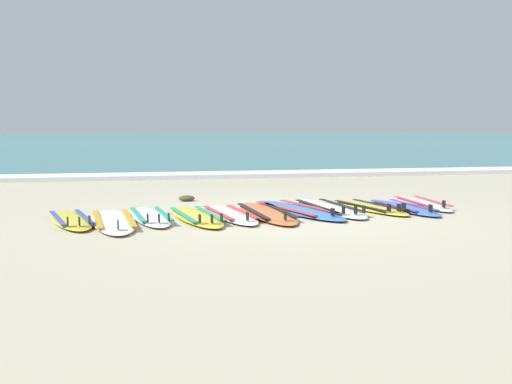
{
  "coord_description": "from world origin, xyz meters",
  "views": [
    {
      "loc": [
        -2.09,
        -8.58,
        1.36
      ],
      "look_at": [
        -0.15,
        1.13,
        0.25
      ],
      "focal_mm": 43.69,
      "sensor_mm": 36.0,
      "label": 1
    }
  ],
  "objects_px": {
    "surfboard_5": "(267,213)",
    "surfboard_4": "(230,215)",
    "surfboard_2": "(151,216)",
    "surfboard_6": "(297,210)",
    "surfboard_9": "(403,208)",
    "surfboard_7": "(329,208)",
    "surfboard_10": "(422,203)",
    "surfboard_0": "(71,220)",
    "surfboard_1": "(114,221)",
    "surfboard_8": "(369,207)",
    "surfboard_3": "(196,217)"
  },
  "relations": [
    {
      "from": "surfboard_1",
      "to": "surfboard_5",
      "type": "bearing_deg",
      "value": 8.64
    },
    {
      "from": "surfboard_4",
      "to": "surfboard_5",
      "type": "relative_size",
      "value": 0.87
    },
    {
      "from": "surfboard_9",
      "to": "surfboard_10",
      "type": "distance_m",
      "value": 0.65
    },
    {
      "from": "surfboard_4",
      "to": "surfboard_10",
      "type": "bearing_deg",
      "value": 10.49
    },
    {
      "from": "surfboard_5",
      "to": "surfboard_9",
      "type": "height_order",
      "value": "same"
    },
    {
      "from": "surfboard_10",
      "to": "surfboard_0",
      "type": "bearing_deg",
      "value": -173.14
    },
    {
      "from": "surfboard_1",
      "to": "surfboard_10",
      "type": "xyz_separation_m",
      "value": [
        4.92,
        0.88,
        0.0
      ]
    },
    {
      "from": "surfboard_1",
      "to": "surfboard_2",
      "type": "relative_size",
      "value": 1.14
    },
    {
      "from": "surfboard_2",
      "to": "surfboard_6",
      "type": "xyz_separation_m",
      "value": [
        2.21,
        0.24,
        -0.0
      ]
    },
    {
      "from": "surfboard_4",
      "to": "surfboard_6",
      "type": "distance_m",
      "value": 1.11
    },
    {
      "from": "surfboard_0",
      "to": "surfboard_8",
      "type": "height_order",
      "value": "same"
    },
    {
      "from": "surfboard_9",
      "to": "surfboard_10",
      "type": "height_order",
      "value": "same"
    },
    {
      "from": "surfboard_1",
      "to": "surfboard_5",
      "type": "xyz_separation_m",
      "value": [
        2.19,
        0.33,
        -0.0
      ]
    },
    {
      "from": "surfboard_4",
      "to": "surfboard_2",
      "type": "bearing_deg",
      "value": 178.06
    },
    {
      "from": "surfboard_8",
      "to": "surfboard_9",
      "type": "xyz_separation_m",
      "value": [
        0.52,
        -0.12,
        -0.0
      ]
    },
    {
      "from": "surfboard_5",
      "to": "surfboard_8",
      "type": "height_order",
      "value": "same"
    },
    {
      "from": "surfboard_1",
      "to": "surfboard_4",
      "type": "xyz_separation_m",
      "value": [
        1.64,
        0.27,
        0.0
      ]
    },
    {
      "from": "surfboard_2",
      "to": "surfboard_5",
      "type": "bearing_deg",
      "value": 0.9
    },
    {
      "from": "surfboard_0",
      "to": "surfboard_9",
      "type": "height_order",
      "value": "same"
    },
    {
      "from": "surfboard_6",
      "to": "surfboard_9",
      "type": "height_order",
      "value": "same"
    },
    {
      "from": "surfboard_5",
      "to": "surfboard_7",
      "type": "relative_size",
      "value": 1.01
    },
    {
      "from": "surfboard_0",
      "to": "surfboard_9",
      "type": "relative_size",
      "value": 1.01
    },
    {
      "from": "surfboard_5",
      "to": "surfboard_7",
      "type": "height_order",
      "value": "same"
    },
    {
      "from": "surfboard_1",
      "to": "surfboard_10",
      "type": "relative_size",
      "value": 1.2
    },
    {
      "from": "surfboard_5",
      "to": "surfboard_4",
      "type": "bearing_deg",
      "value": -173.3
    },
    {
      "from": "surfboard_7",
      "to": "surfboard_0",
      "type": "bearing_deg",
      "value": -173.67
    },
    {
      "from": "surfboard_1",
      "to": "surfboard_8",
      "type": "bearing_deg",
      "value": 8.75
    },
    {
      "from": "surfboard_4",
      "to": "surfboard_9",
      "type": "height_order",
      "value": "same"
    },
    {
      "from": "surfboard_2",
      "to": "surfboard_10",
      "type": "relative_size",
      "value": 1.05
    },
    {
      "from": "surfboard_6",
      "to": "surfboard_8",
      "type": "distance_m",
      "value": 1.18
    },
    {
      "from": "surfboard_4",
      "to": "surfboard_7",
      "type": "bearing_deg",
      "value": 12.94
    },
    {
      "from": "surfboard_1",
      "to": "surfboard_8",
      "type": "distance_m",
      "value": 3.93
    },
    {
      "from": "surfboard_8",
      "to": "surfboard_10",
      "type": "xyz_separation_m",
      "value": [
        1.03,
        0.28,
        -0.0
      ]
    },
    {
      "from": "surfboard_5",
      "to": "surfboard_6",
      "type": "relative_size",
      "value": 0.95
    },
    {
      "from": "surfboard_0",
      "to": "surfboard_10",
      "type": "xyz_separation_m",
      "value": [
        5.49,
        0.66,
        -0.0
      ]
    },
    {
      "from": "surfboard_6",
      "to": "surfboard_8",
      "type": "height_order",
      "value": "same"
    },
    {
      "from": "surfboard_1",
      "to": "surfboard_0",
      "type": "bearing_deg",
      "value": 159.47
    },
    {
      "from": "surfboard_10",
      "to": "surfboard_6",
      "type": "bearing_deg",
      "value": -171.62
    },
    {
      "from": "surfboard_4",
      "to": "surfboard_9",
      "type": "xyz_separation_m",
      "value": [
        2.77,
        0.21,
        0.0
      ]
    },
    {
      "from": "surfboard_10",
      "to": "surfboard_5",
      "type": "bearing_deg",
      "value": -168.76
    },
    {
      "from": "surfboard_6",
      "to": "surfboard_0",
      "type": "bearing_deg",
      "value": -174.16
    },
    {
      "from": "surfboard_5",
      "to": "surfboard_7",
      "type": "xyz_separation_m",
      "value": [
        1.06,
        0.31,
        0.0
      ]
    },
    {
      "from": "surfboard_0",
      "to": "surfboard_7",
      "type": "distance_m",
      "value": 3.85
    },
    {
      "from": "surfboard_10",
      "to": "surfboard_9",
      "type": "bearing_deg",
      "value": -142.51
    },
    {
      "from": "surfboard_1",
      "to": "surfboard_7",
      "type": "bearing_deg",
      "value": 11.11
    },
    {
      "from": "surfboard_2",
      "to": "surfboard_3",
      "type": "height_order",
      "value": "same"
    },
    {
      "from": "surfboard_8",
      "to": "surfboard_3",
      "type": "bearing_deg",
      "value": -171.22
    },
    {
      "from": "surfboard_7",
      "to": "surfboard_10",
      "type": "xyz_separation_m",
      "value": [
        1.67,
        0.24,
        -0.0
      ]
    },
    {
      "from": "surfboard_4",
      "to": "surfboard_8",
      "type": "distance_m",
      "value": 2.28
    },
    {
      "from": "surfboard_1",
      "to": "surfboard_4",
      "type": "relative_size",
      "value": 1.12
    }
  ]
}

